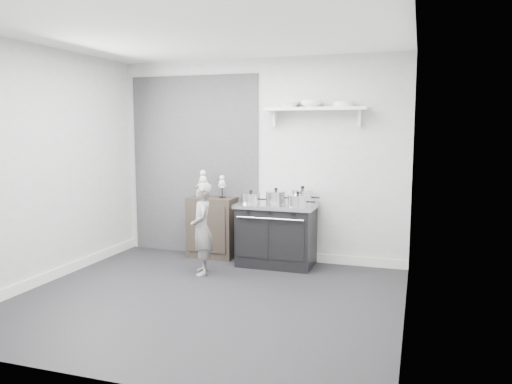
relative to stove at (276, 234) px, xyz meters
The scene contains 15 objects.
ground 1.57m from the stove, 103.44° to the right, with size 4.00×4.00×0.00m, color black.
room_shell 1.86m from the stove, 108.41° to the right, with size 4.02×3.62×2.71m.
wall_shelf 1.67m from the stove, 24.20° to the left, with size 1.30×0.26×0.24m.
stove is the anchor object (origin of this frame).
side_cabinet 0.97m from the stove, behind, with size 0.64×0.37×0.83m, color black.
child 1.02m from the stove, 138.69° to the right, with size 0.41×0.27×1.13m, color slate.
pot_front_left 0.58m from the stove, 167.58° to the right, with size 0.33×0.25×0.17m.
pot_back_left 0.49m from the stove, 110.81° to the left, with size 0.36×0.27×0.20m.
pot_back_right 0.60m from the stove, 21.65° to the left, with size 0.36×0.28×0.23m.
pot_front_right 0.60m from the stove, 27.03° to the right, with size 0.35×0.26×0.19m.
skeleton_full 1.27m from the stove, behind, with size 0.12×0.08×0.43m, color beige, non-canonical shape.
skeleton_torso 1.02m from the stove, behind, with size 0.10×0.06×0.36m, color beige, non-canonical shape.
bowl_large 1.68m from the stove, 62.80° to the left, with size 0.28×0.28×0.07m, color white.
bowl_small 1.73m from the stove, 26.27° to the left, with size 0.27×0.27×0.08m, color white.
plate_stack 1.86m from the stove, 13.55° to the left, with size 0.26×0.26×0.06m, color silver.
Camera 1 is at (2.08, -4.63, 1.78)m, focal length 35.00 mm.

